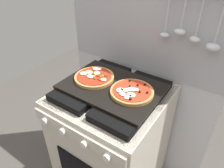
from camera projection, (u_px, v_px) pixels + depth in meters
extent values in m
cube|color=silver|center=(139.00, 80.00, 1.47)|extent=(1.10, 0.03, 1.55)
cube|color=#ADADB2|center=(142.00, 29.00, 1.25)|extent=(1.08, 0.00, 0.56)
cylinder|color=silver|center=(168.00, 13.00, 1.09)|extent=(0.01, 0.01, 0.21)
ellipsoid|color=silver|center=(164.00, 35.00, 1.16)|extent=(0.05, 0.04, 0.03)
cylinder|color=silver|center=(184.00, 11.00, 1.04)|extent=(0.01, 0.01, 0.17)
ellipsoid|color=silver|center=(180.00, 32.00, 1.10)|extent=(0.06, 0.05, 0.03)
cylinder|color=silver|center=(200.00, 16.00, 1.01)|extent=(0.01, 0.01, 0.20)
ellipsoid|color=silver|center=(195.00, 39.00, 1.07)|extent=(0.06, 0.05, 0.03)
cylinder|color=silver|center=(221.00, 21.00, 0.97)|extent=(0.01, 0.01, 0.21)
ellipsoid|color=silver|center=(213.00, 47.00, 1.04)|extent=(0.07, 0.06, 0.04)
cube|color=beige|center=(112.00, 144.00, 1.43)|extent=(0.60, 0.60, 0.86)
cube|color=black|center=(112.00, 94.00, 1.20)|extent=(0.59, 0.59, 0.01)
cube|color=black|center=(93.00, 83.00, 1.25)|extent=(0.24, 0.51, 0.04)
cube|color=black|center=(134.00, 99.00, 1.12)|extent=(0.24, 0.51, 0.04)
cube|color=beige|center=(76.00, 135.00, 1.01)|extent=(0.58, 0.02, 0.07)
cylinder|color=silver|center=(45.00, 121.00, 1.09)|extent=(0.04, 0.02, 0.04)
cylinder|color=silver|center=(63.00, 131.00, 1.03)|extent=(0.04, 0.02, 0.04)
cylinder|color=silver|center=(84.00, 144.00, 0.97)|extent=(0.04, 0.02, 0.04)
cylinder|color=silver|center=(107.00, 158.00, 0.91)|extent=(0.04, 0.02, 0.04)
cube|color=black|center=(112.00, 87.00, 1.17)|extent=(0.54, 0.38, 0.02)
cylinder|color=tan|center=(95.00, 77.00, 1.22)|extent=(0.23, 0.23, 0.02)
cylinder|color=#B72D19|center=(95.00, 75.00, 1.21)|extent=(0.20, 0.20, 0.00)
ellipsoid|color=beige|center=(89.00, 76.00, 1.20)|extent=(0.04, 0.04, 0.01)
ellipsoid|color=beige|center=(97.00, 73.00, 1.22)|extent=(0.04, 0.04, 0.01)
ellipsoid|color=beige|center=(89.00, 72.00, 1.23)|extent=(0.05, 0.04, 0.01)
ellipsoid|color=beige|center=(103.00, 80.00, 1.16)|extent=(0.04, 0.03, 0.01)
ellipsoid|color=beige|center=(91.00, 77.00, 1.19)|extent=(0.03, 0.03, 0.01)
ellipsoid|color=beige|center=(97.00, 69.00, 1.27)|extent=(0.05, 0.05, 0.01)
ellipsoid|color=beige|center=(83.00, 73.00, 1.22)|extent=(0.04, 0.04, 0.01)
ellipsoid|color=beige|center=(99.00, 69.00, 1.27)|extent=(0.03, 0.04, 0.01)
cube|color=red|center=(99.00, 80.00, 1.17)|extent=(0.03, 0.02, 0.00)
cube|color=#19721E|center=(93.00, 74.00, 1.22)|extent=(0.01, 0.02, 0.00)
cube|color=gold|center=(90.00, 76.00, 1.19)|extent=(0.01, 0.03, 0.00)
cube|color=gold|center=(93.00, 67.00, 1.28)|extent=(0.02, 0.02, 0.00)
cube|color=#19721E|center=(98.00, 72.00, 1.23)|extent=(0.02, 0.01, 0.00)
cube|color=red|center=(83.00, 73.00, 1.23)|extent=(0.02, 0.03, 0.00)
cube|color=#19721E|center=(105.00, 75.00, 1.20)|extent=(0.03, 0.01, 0.00)
cube|color=gold|center=(94.00, 76.00, 1.20)|extent=(0.01, 0.02, 0.00)
cube|color=#19721E|center=(95.00, 78.00, 1.18)|extent=(0.03, 0.02, 0.00)
cube|color=gold|center=(102.00, 76.00, 1.20)|extent=(0.02, 0.02, 0.00)
cube|color=red|center=(97.00, 72.00, 1.24)|extent=(0.02, 0.02, 0.00)
cube|color=red|center=(99.00, 76.00, 1.20)|extent=(0.02, 0.02, 0.00)
cylinder|color=#C18947|center=(132.00, 92.00, 1.10)|extent=(0.23, 0.23, 0.02)
cylinder|color=red|center=(132.00, 90.00, 1.09)|extent=(0.20, 0.20, 0.00)
ellipsoid|color=#F4EACC|center=(131.00, 89.00, 1.09)|extent=(0.04, 0.04, 0.01)
ellipsoid|color=#F4EACC|center=(131.00, 95.00, 1.05)|extent=(0.05, 0.04, 0.01)
ellipsoid|color=#F4EACC|center=(132.00, 89.00, 1.09)|extent=(0.04, 0.04, 0.01)
ellipsoid|color=#F4EACC|center=(122.00, 94.00, 1.05)|extent=(0.03, 0.03, 0.01)
ellipsoid|color=#F4EACC|center=(120.00, 90.00, 1.08)|extent=(0.04, 0.04, 0.01)
ellipsoid|color=#F4EACC|center=(126.00, 90.00, 1.08)|extent=(0.03, 0.03, 0.01)
ellipsoid|color=#F4EACC|center=(129.00, 90.00, 1.08)|extent=(0.03, 0.03, 0.01)
ellipsoid|color=#F4EACC|center=(127.00, 97.00, 1.03)|extent=(0.03, 0.03, 0.01)
ellipsoid|color=#F4EACC|center=(136.00, 89.00, 1.09)|extent=(0.03, 0.03, 0.01)
sphere|color=black|center=(131.00, 96.00, 1.04)|extent=(0.01, 0.01, 0.01)
sphere|color=black|center=(122.00, 89.00, 1.08)|extent=(0.01, 0.01, 0.01)
sphere|color=black|center=(122.00, 90.00, 1.08)|extent=(0.01, 0.01, 0.01)
sphere|color=black|center=(130.00, 86.00, 1.11)|extent=(0.01, 0.01, 0.01)
sphere|color=black|center=(130.00, 99.00, 1.02)|extent=(0.01, 0.01, 0.01)
sphere|color=black|center=(147.00, 92.00, 1.06)|extent=(0.01, 0.01, 0.01)
sphere|color=black|center=(139.00, 92.00, 1.06)|extent=(0.01, 0.01, 0.01)
sphere|color=black|center=(145.00, 84.00, 1.12)|extent=(0.01, 0.01, 0.01)
sphere|color=black|center=(138.00, 85.00, 1.12)|extent=(0.01, 0.01, 0.01)
sphere|color=black|center=(130.00, 98.00, 1.02)|extent=(0.01, 0.01, 0.01)
sphere|color=black|center=(130.00, 81.00, 1.15)|extent=(0.01, 0.01, 0.01)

